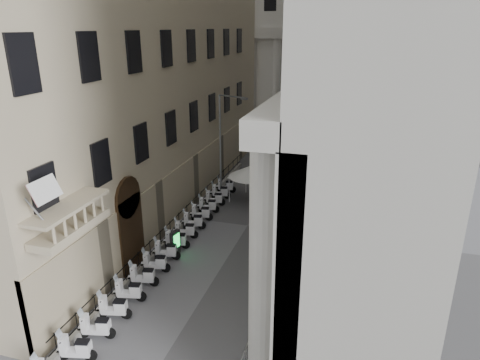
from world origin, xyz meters
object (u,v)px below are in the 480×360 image
(info_kiosk, at_px, (175,243))
(pedestrian_b, at_px, (294,189))
(street_lamp, at_px, (223,137))
(security_tent, at_px, (249,169))
(pedestrian_a, at_px, (256,192))

(info_kiosk, bearing_deg, pedestrian_b, 75.77)
(street_lamp, bearing_deg, pedestrian_b, 29.73)
(security_tent, relative_size, pedestrian_b, 2.17)
(security_tent, xyz_separation_m, street_lamp, (-2.15, 0.05, 2.51))
(security_tent, xyz_separation_m, pedestrian_b, (3.55, 0.99, -1.63))
(pedestrian_a, distance_m, pedestrian_b, 3.30)
(security_tent, relative_size, info_kiosk, 2.27)
(security_tent, height_order, info_kiosk, security_tent)
(security_tent, distance_m, pedestrian_b, 4.03)
(street_lamp, bearing_deg, info_kiosk, -68.24)
(security_tent, bearing_deg, street_lamp, 178.71)
(info_kiosk, height_order, pedestrian_a, pedestrian_a)
(security_tent, height_order, street_lamp, street_lamp)
(info_kiosk, xyz_separation_m, pedestrian_b, (5.44, 11.22, 0.03))
(security_tent, relative_size, pedestrian_a, 2.09)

